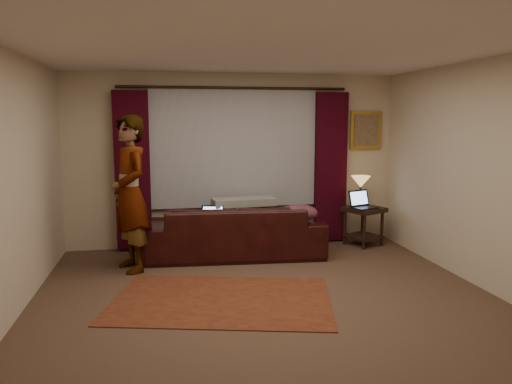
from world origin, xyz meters
The scene contains 20 objects.
floor centered at (0.00, 0.00, -0.01)m, with size 5.00×5.00×0.01m, color brown.
ceiling centered at (0.00, 0.00, 2.60)m, with size 5.00×5.00×0.02m, color silver.
wall_back centered at (0.00, 2.50, 1.30)m, with size 5.00×0.02×2.60m, color beige.
wall_front centered at (0.00, -2.50, 1.30)m, with size 5.00×0.02×2.60m, color beige.
wall_left centered at (-2.50, 0.00, 1.30)m, with size 0.02×5.00×2.60m, color beige.
wall_right centered at (2.50, 0.00, 1.30)m, with size 0.02×5.00×2.60m, color beige.
sheer_curtain centered at (0.00, 2.44, 1.50)m, with size 2.50×0.05×1.80m, color #A5A5AC.
drape_left centered at (-1.50, 2.39, 1.18)m, with size 0.50×0.14×2.30m, color black.
drape_right centered at (1.50, 2.39, 1.18)m, with size 0.50×0.14×2.30m, color black.
curtain_rod centered at (0.00, 2.39, 2.38)m, with size 0.04×0.04×3.40m, color black.
picture_frame centered at (2.10, 2.47, 1.75)m, with size 0.50×0.04×0.60m, color gold.
sofa centered at (-0.09, 1.82, 0.50)m, with size 2.48×1.07×1.00m, color black.
throw_blanket centered at (0.07, 2.03, 1.01)m, with size 0.90×0.36×0.11m, color gray.
clothing_pile centered at (0.79, 1.62, 0.62)m, with size 0.54×0.42×0.23m, color brown.
laptop_sofa centered at (-0.42, 1.72, 0.61)m, with size 0.31×0.34×0.23m, color black, non-canonical shape.
area_rug centered at (-0.48, 0.09, 0.01)m, with size 2.32×1.54×0.01m, color brown.
end_table centered at (1.94, 2.06, 0.30)m, with size 0.51×0.51×0.59m, color black.
tiffany_lamp centered at (1.91, 2.14, 0.83)m, with size 0.29×0.29×0.47m, color olive, non-canonical shape.
laptop_table centered at (1.91, 1.96, 0.73)m, with size 0.37×0.40×0.27m, color black, non-canonical shape.
person centered at (-1.48, 1.39, 0.99)m, with size 0.58×0.58×1.98m, color gray.
Camera 1 is at (-1.06, -5.01, 1.93)m, focal length 35.00 mm.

